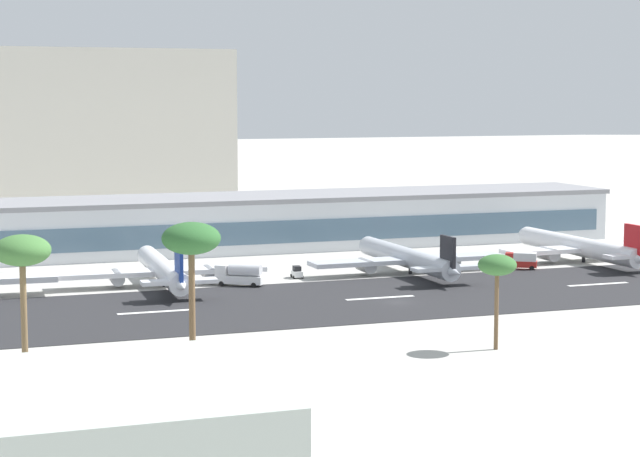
{
  "coord_description": "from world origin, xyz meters",
  "views": [
    {
      "loc": [
        -73.12,
        -169.43,
        33.11
      ],
      "look_at": [
        0.13,
        37.8,
        7.95
      ],
      "focal_mm": 64.98,
      "sensor_mm": 36.0,
      "label": 1
    }
  ],
  "objects_px": {
    "palm_tree_2": "(497,267)",
    "palm_tree_3": "(191,241)",
    "airliner_red_tail_gate_3": "(583,248)",
    "service_baggage_tug_0": "(297,272)",
    "service_box_truck_1": "(521,260)",
    "airliner_black_tail_gate_2": "(410,259)",
    "service_fuel_truck_2": "(239,275)",
    "terminal_building": "(228,223)",
    "foreground_hangar": "(86,413)",
    "airliner_navy_tail_gate_1": "(164,271)",
    "distant_hotel_block": "(46,128)",
    "palm_tree_0": "(22,253)"
  },
  "relations": [
    {
      "from": "distant_hotel_block",
      "to": "service_baggage_tug_0",
      "type": "height_order",
      "value": "distant_hotel_block"
    },
    {
      "from": "terminal_building",
      "to": "airliner_navy_tail_gate_1",
      "type": "relative_size",
      "value": 4.17
    },
    {
      "from": "terminal_building",
      "to": "foreground_hangar",
      "type": "height_order",
      "value": "terminal_building"
    },
    {
      "from": "airliner_navy_tail_gate_1",
      "to": "service_fuel_truck_2",
      "type": "height_order",
      "value": "airliner_navy_tail_gate_1"
    },
    {
      "from": "distant_hotel_block",
      "to": "airliner_navy_tail_gate_1",
      "type": "xyz_separation_m",
      "value": [
        2.16,
        -160.84,
        -20.86
      ]
    },
    {
      "from": "airliner_red_tail_gate_3",
      "to": "service_baggage_tug_0",
      "type": "relative_size",
      "value": 13.26
    },
    {
      "from": "airliner_red_tail_gate_3",
      "to": "palm_tree_0",
      "type": "relative_size",
      "value": 2.61
    },
    {
      "from": "service_box_truck_1",
      "to": "service_fuel_truck_2",
      "type": "height_order",
      "value": "service_fuel_truck_2"
    },
    {
      "from": "service_fuel_truck_2",
      "to": "palm_tree_3",
      "type": "relative_size",
      "value": 0.48
    },
    {
      "from": "palm_tree_0",
      "to": "service_box_truck_1",
      "type": "bearing_deg",
      "value": 29.83
    },
    {
      "from": "service_baggage_tug_0",
      "to": "palm_tree_3",
      "type": "relative_size",
      "value": 0.19
    },
    {
      "from": "distant_hotel_block",
      "to": "airliner_red_tail_gate_3",
      "type": "distance_m",
      "value": 183.04
    },
    {
      "from": "foreground_hangar",
      "to": "airliner_navy_tail_gate_1",
      "type": "bearing_deg",
      "value": 73.59
    },
    {
      "from": "terminal_building",
      "to": "foreground_hangar",
      "type": "bearing_deg",
      "value": -110.47
    },
    {
      "from": "palm_tree_0",
      "to": "terminal_building",
      "type": "bearing_deg",
      "value": 63.06
    },
    {
      "from": "palm_tree_3",
      "to": "foreground_hangar",
      "type": "xyz_separation_m",
      "value": [
        -17.0,
        -28.14,
        -12.56
      ]
    },
    {
      "from": "service_baggage_tug_0",
      "to": "service_fuel_truck_2",
      "type": "height_order",
      "value": "service_fuel_truck_2"
    },
    {
      "from": "airliner_black_tail_gate_2",
      "to": "foreground_hangar",
      "type": "bearing_deg",
      "value": 139.36
    },
    {
      "from": "service_box_truck_1",
      "to": "service_fuel_truck_2",
      "type": "distance_m",
      "value": 56.42
    },
    {
      "from": "terminal_building",
      "to": "distant_hotel_block",
      "type": "relative_size",
      "value": 1.58
    },
    {
      "from": "service_baggage_tug_0",
      "to": "palm_tree_3",
      "type": "bearing_deg",
      "value": -23.09
    },
    {
      "from": "service_baggage_tug_0",
      "to": "palm_tree_3",
      "type": "xyz_separation_m",
      "value": [
        -33.98,
        -61.57,
        14.45
      ]
    },
    {
      "from": "palm_tree_0",
      "to": "foreground_hangar",
      "type": "relative_size",
      "value": 0.49
    },
    {
      "from": "airliner_black_tail_gate_2",
      "to": "service_fuel_truck_2",
      "type": "xyz_separation_m",
      "value": [
        -33.85,
        -2.75,
        -0.81
      ]
    },
    {
      "from": "airliner_red_tail_gate_3",
      "to": "palm_tree_3",
      "type": "height_order",
      "value": "palm_tree_3"
    },
    {
      "from": "palm_tree_2",
      "to": "palm_tree_3",
      "type": "relative_size",
      "value": 0.71
    },
    {
      "from": "palm_tree_3",
      "to": "service_fuel_truck_2",
      "type": "bearing_deg",
      "value": 69.0
    },
    {
      "from": "service_fuel_truck_2",
      "to": "foreground_hangar",
      "type": "bearing_deg",
      "value": 99.92
    },
    {
      "from": "airliner_black_tail_gate_2",
      "to": "service_box_truck_1",
      "type": "bearing_deg",
      "value": -95.36
    },
    {
      "from": "palm_tree_2",
      "to": "palm_tree_3",
      "type": "height_order",
      "value": "palm_tree_3"
    },
    {
      "from": "terminal_building",
      "to": "airliner_navy_tail_gate_1",
      "type": "distance_m",
      "value": 50.35
    },
    {
      "from": "distant_hotel_block",
      "to": "airliner_black_tail_gate_2",
      "type": "bearing_deg",
      "value": -73.28
    },
    {
      "from": "service_box_truck_1",
      "to": "foreground_hangar",
      "type": "height_order",
      "value": "foreground_hangar"
    },
    {
      "from": "airliner_navy_tail_gate_1",
      "to": "airliner_red_tail_gate_3",
      "type": "xyz_separation_m",
      "value": [
        85.46,
        1.47,
        0.14
      ]
    },
    {
      "from": "airliner_navy_tail_gate_1",
      "to": "palm_tree_3",
      "type": "bearing_deg",
      "value": 174.16
    },
    {
      "from": "airliner_black_tail_gate_2",
      "to": "palm_tree_2",
      "type": "height_order",
      "value": "palm_tree_2"
    },
    {
      "from": "airliner_navy_tail_gate_1",
      "to": "airliner_red_tail_gate_3",
      "type": "bearing_deg",
      "value": -86.34
    },
    {
      "from": "palm_tree_2",
      "to": "service_fuel_truck_2",
      "type": "bearing_deg",
      "value": 106.57
    },
    {
      "from": "palm_tree_3",
      "to": "palm_tree_0",
      "type": "bearing_deg",
      "value": 176.87
    },
    {
      "from": "airliner_black_tail_gate_2",
      "to": "service_baggage_tug_0",
      "type": "relative_size",
      "value": 12.77
    },
    {
      "from": "service_box_truck_1",
      "to": "service_baggage_tug_0",
      "type": "bearing_deg",
      "value": 26.86
    },
    {
      "from": "service_baggage_tug_0",
      "to": "service_box_truck_1",
      "type": "height_order",
      "value": "service_box_truck_1"
    },
    {
      "from": "service_fuel_truck_2",
      "to": "airliner_black_tail_gate_2",
      "type": "bearing_deg",
      "value": -140.86
    },
    {
      "from": "airliner_navy_tail_gate_1",
      "to": "foreground_hangar",
      "type": "xyz_separation_m",
      "value": [
        -26.0,
        -88.29,
        0.12
      ]
    },
    {
      "from": "terminal_building",
      "to": "service_fuel_truck_2",
      "type": "xyz_separation_m",
      "value": [
        -10.92,
        -48.24,
        -3.79
      ]
    },
    {
      "from": "terminal_building",
      "to": "airliner_black_tail_gate_2",
      "type": "xyz_separation_m",
      "value": [
        22.93,
        -45.49,
        -2.98
      ]
    },
    {
      "from": "airliner_black_tail_gate_2",
      "to": "airliner_navy_tail_gate_1",
      "type": "bearing_deg",
      "value": 87.76
    },
    {
      "from": "service_box_truck_1",
      "to": "airliner_red_tail_gate_3",
      "type": "bearing_deg",
      "value": -132.97
    },
    {
      "from": "distant_hotel_block",
      "to": "foreground_hangar",
      "type": "bearing_deg",
      "value": -95.47
    },
    {
      "from": "terminal_building",
      "to": "distant_hotel_block",
      "type": "distance_m",
      "value": 120.56
    }
  ]
}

